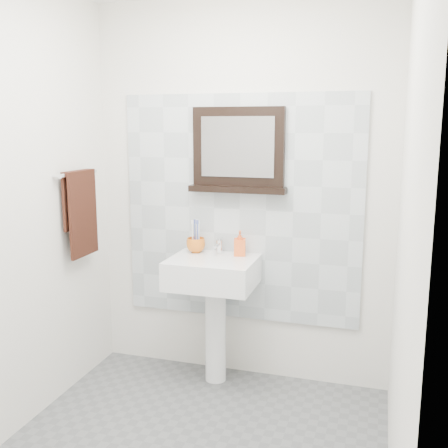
{
  "coord_description": "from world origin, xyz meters",
  "views": [
    {
      "loc": [
        0.9,
        -2.22,
        1.69
      ],
      "look_at": [
        0.05,
        0.55,
        1.15
      ],
      "focal_mm": 42.0,
      "sensor_mm": 36.0,
      "label": 1
    }
  ],
  "objects_px": {
    "toothbrush_cup": "(196,245)",
    "framed_mirror": "(238,152)",
    "hand_towel": "(81,207)",
    "pedestal_sink": "(213,286)",
    "soap_dispenser": "(240,243)"
  },
  "relations": [
    {
      "from": "pedestal_sink",
      "to": "toothbrush_cup",
      "type": "relative_size",
      "value": 7.68
    },
    {
      "from": "pedestal_sink",
      "to": "hand_towel",
      "type": "xyz_separation_m",
      "value": [
        -0.82,
        -0.2,
        0.51
      ]
    },
    {
      "from": "soap_dispenser",
      "to": "framed_mirror",
      "type": "distance_m",
      "value": 0.59
    },
    {
      "from": "soap_dispenser",
      "to": "hand_towel",
      "type": "bearing_deg",
      "value": -174.8
    },
    {
      "from": "pedestal_sink",
      "to": "hand_towel",
      "type": "height_order",
      "value": "hand_towel"
    },
    {
      "from": "hand_towel",
      "to": "pedestal_sink",
      "type": "bearing_deg",
      "value": 13.91
    },
    {
      "from": "soap_dispenser",
      "to": "toothbrush_cup",
      "type": "bearing_deg",
      "value": 167.1
    },
    {
      "from": "soap_dispenser",
      "to": "framed_mirror",
      "type": "bearing_deg",
      "value": 101.79
    },
    {
      "from": "pedestal_sink",
      "to": "soap_dispenser",
      "type": "xyz_separation_m",
      "value": [
        0.15,
        0.12,
        0.27
      ]
    },
    {
      "from": "framed_mirror",
      "to": "toothbrush_cup",
      "type": "bearing_deg",
      "value": -165.47
    },
    {
      "from": "pedestal_sink",
      "to": "toothbrush_cup",
      "type": "xyz_separation_m",
      "value": [
        -0.16,
        0.12,
        0.23
      ]
    },
    {
      "from": "pedestal_sink",
      "to": "toothbrush_cup",
      "type": "distance_m",
      "value": 0.31
    },
    {
      "from": "hand_towel",
      "to": "framed_mirror",
      "type": "bearing_deg",
      "value": 22.63
    },
    {
      "from": "toothbrush_cup",
      "to": "framed_mirror",
      "type": "xyz_separation_m",
      "value": [
        0.27,
        0.07,
        0.62
      ]
    },
    {
      "from": "toothbrush_cup",
      "to": "pedestal_sink",
      "type": "bearing_deg",
      "value": -35.9
    }
  ]
}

